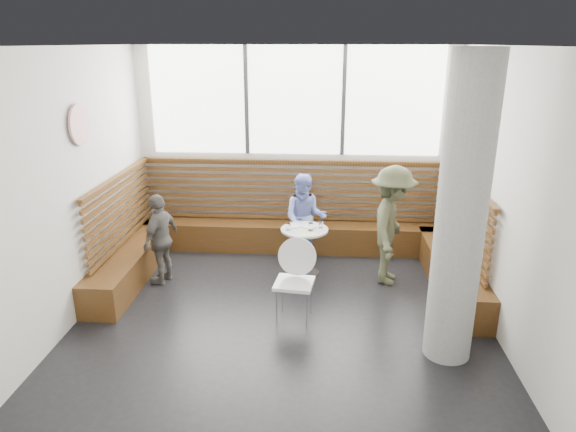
# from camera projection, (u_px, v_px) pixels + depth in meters

# --- Properties ---
(room) EXTENTS (5.00, 5.00, 3.20)m
(room) POSITION_uv_depth(u_px,v_px,m) (282.00, 194.00, 5.81)
(room) COLOR silver
(room) RESTS_ON ground
(booth) EXTENTS (5.00, 2.50, 1.44)m
(booth) POSITION_uv_depth(u_px,v_px,m) (292.00, 236.00, 7.87)
(booth) COLOR #452A11
(booth) RESTS_ON ground
(concrete_column) EXTENTS (0.50, 0.50, 3.20)m
(concrete_column) POSITION_uv_depth(u_px,v_px,m) (461.00, 215.00, 5.12)
(concrete_column) COLOR gray
(concrete_column) RESTS_ON ground
(wall_art) EXTENTS (0.03, 0.50, 0.50)m
(wall_art) POSITION_uv_depth(u_px,v_px,m) (79.00, 125.00, 6.13)
(wall_art) COLOR white
(wall_art) RESTS_ON room
(cafe_table) EXTENTS (0.68, 0.68, 0.70)m
(cafe_table) POSITION_uv_depth(u_px,v_px,m) (304.00, 242.00, 7.40)
(cafe_table) COLOR silver
(cafe_table) RESTS_ON ground
(cafe_chair) EXTENTS (0.47, 0.46, 0.99)m
(cafe_chair) POSITION_uv_depth(u_px,v_px,m) (295.00, 273.00, 6.20)
(cafe_chair) COLOR white
(cafe_chair) RESTS_ON ground
(adult_man) EXTENTS (0.85, 1.19, 1.67)m
(adult_man) POSITION_uv_depth(u_px,v_px,m) (392.00, 226.00, 7.06)
(adult_man) COLOR #494D33
(adult_man) RESTS_ON ground
(child_back) EXTENTS (0.68, 0.54, 1.37)m
(child_back) POSITION_uv_depth(u_px,v_px,m) (305.00, 218.00, 7.83)
(child_back) COLOR #8597E8
(child_back) RESTS_ON ground
(child_left) EXTENTS (0.51, 0.81, 1.29)m
(child_left) POSITION_uv_depth(u_px,v_px,m) (161.00, 239.00, 7.13)
(child_left) COLOR #615D58
(child_left) RESTS_ON ground
(plate_near) EXTENTS (0.20, 0.20, 0.01)m
(plate_near) POSITION_uv_depth(u_px,v_px,m) (293.00, 226.00, 7.42)
(plate_near) COLOR white
(plate_near) RESTS_ON cafe_table
(plate_far) EXTENTS (0.22, 0.22, 0.02)m
(plate_far) POSITION_uv_depth(u_px,v_px,m) (309.00, 226.00, 7.42)
(plate_far) COLOR white
(plate_far) RESTS_ON cafe_table
(glass_left) EXTENTS (0.06, 0.06, 0.10)m
(glass_left) POSITION_uv_depth(u_px,v_px,m) (288.00, 227.00, 7.28)
(glass_left) COLOR white
(glass_left) RESTS_ON cafe_table
(glass_mid) EXTENTS (0.07, 0.07, 0.11)m
(glass_mid) POSITION_uv_depth(u_px,v_px,m) (311.00, 227.00, 7.26)
(glass_mid) COLOR white
(glass_mid) RESTS_ON cafe_table
(glass_right) EXTENTS (0.06, 0.06, 0.10)m
(glass_right) POSITION_uv_depth(u_px,v_px,m) (321.00, 224.00, 7.37)
(glass_right) COLOR white
(glass_right) RESTS_ON cafe_table
(menu_card) EXTENTS (0.23, 0.17, 0.00)m
(menu_card) POSITION_uv_depth(u_px,v_px,m) (309.00, 234.00, 7.12)
(menu_card) COLOR #A5C64C
(menu_card) RESTS_ON cafe_table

